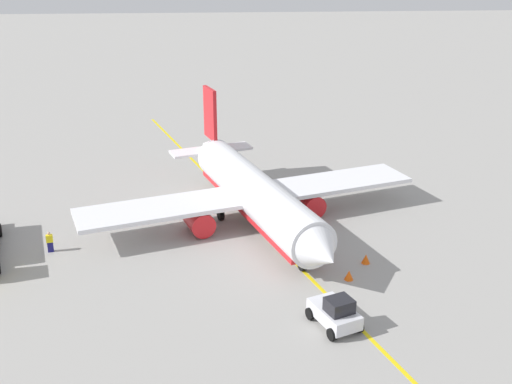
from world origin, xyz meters
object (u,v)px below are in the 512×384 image
at_px(refueling_worker, 50,242).
at_px(safety_cone_nose, 349,275).
at_px(pushback_tug, 335,313).
at_px(airplane, 254,194).
at_px(safety_cone_wingtip, 366,259).

height_order(refueling_worker, safety_cone_nose, refueling_worker).
distance_m(pushback_tug, safety_cone_nose, 6.29).
bearing_deg(airplane, pushback_tug, 12.98).
bearing_deg(safety_cone_wingtip, airplane, -136.91).
bearing_deg(safety_cone_wingtip, safety_cone_nose, -37.87).
bearing_deg(refueling_worker, safety_cone_wingtip, 80.73).
distance_m(safety_cone_nose, safety_cone_wingtip, 3.04).
bearing_deg(safety_cone_nose, refueling_worker, -105.75).
xyz_separation_m(refueling_worker, safety_cone_nose, (6.42, 22.78, -0.45)).
xyz_separation_m(airplane, safety_cone_nose, (10.92, 6.10, -2.30)).
distance_m(refueling_worker, safety_cone_wingtip, 24.98).
xyz_separation_m(airplane, refueling_worker, (4.49, -16.68, -1.85)).
distance_m(airplane, safety_cone_nose, 12.71).
bearing_deg(safety_cone_nose, pushback_tug, -20.93).
bearing_deg(pushback_tug, refueling_worker, -120.85).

